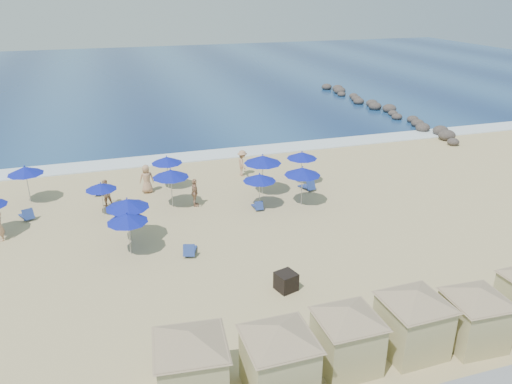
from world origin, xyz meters
TOP-DOWN VIEW (x-y plane):
  - ground at (0.00, 0.00)m, footprint 160.00×160.00m
  - ocean at (0.00, 55.00)m, footprint 160.00×80.00m
  - surf_line at (0.00, 15.50)m, footprint 160.00×2.50m
  - rock_jetty at (24.01, 24.90)m, footprint 2.56×26.66m
  - trash_bin at (2.17, -4.07)m, footprint 1.02×1.02m
  - cabana_0 at (-2.95, -9.04)m, footprint 4.64×4.64m
  - cabana_1 at (-0.20, -9.57)m, footprint 4.59×4.59m
  - cabana_2 at (2.47, -9.17)m, footprint 4.33×4.33m
  - cabana_3 at (5.11, -9.15)m, footprint 4.54×4.54m
  - cabana_4 at (7.51, -9.51)m, footprint 4.26×4.26m
  - umbrella_2 at (-9.53, 9.82)m, footprint 2.13×2.13m
  - umbrella_3 at (-4.12, 1.27)m, footprint 2.02×2.02m
  - umbrella_4 at (-5.23, 6.55)m, footprint 1.80×1.80m
  - umbrella_5 at (-1.21, 6.42)m, footprint 2.18×2.18m
  - umbrella_6 at (-4.00, 2.59)m, footprint 2.23×2.23m
  - umbrella_7 at (-1.00, 9.49)m, footprint 2.02×2.02m
  - umbrella_8 at (3.78, 4.68)m, footprint 1.99×1.99m
  - umbrella_9 at (7.73, 7.67)m, footprint 2.05×2.05m
  - umbrella_10 at (4.64, 6.68)m, footprint 2.39×2.39m
  - umbrella_11 at (6.39, 4.35)m, footprint 2.21×2.21m
  - beach_chair_1 at (-9.49, 7.26)m, footprint 1.03×1.46m
  - beach_chair_2 at (-5.45, 9.88)m, footprint 0.71×1.33m
  - beach_chair_3 at (-1.30, 0.34)m, footprint 0.92×1.40m
  - beach_chair_4 at (3.62, 4.52)m, footprint 0.54×1.13m
  - beach_chair_5 at (7.73, 6.48)m, footprint 0.83×1.41m
  - beachgoer_0 at (-10.49, 4.85)m, footprint 0.47×0.64m
  - beachgoer_1 at (-5.05, 7.88)m, footprint 0.98×0.88m
  - beachgoer_2 at (0.13, 6.13)m, footprint 0.58×1.08m
  - beachgoer_3 at (4.36, 10.35)m, footprint 0.74×1.23m
  - beachgoer_4 at (-2.41, 9.22)m, footprint 0.92×0.60m

SIDE VIEW (x-z plane):
  - ground at x=0.00m, z-range 0.00..0.00m
  - ocean at x=0.00m, z-range 0.00..0.06m
  - surf_line at x=0.00m, z-range 0.00..0.08m
  - beach_chair_4 at x=3.62m, z-range -0.09..0.52m
  - beach_chair_2 at x=-5.45m, z-range -0.11..0.59m
  - beach_chair_3 at x=-1.30m, z-range -0.11..0.60m
  - beach_chair_5 at x=7.73m, z-range -0.11..0.62m
  - beach_chair_1 at x=-9.49m, z-range -0.11..0.62m
  - rock_jetty at x=24.01m, z-range -0.12..0.84m
  - trash_bin at x=2.17m, z-range 0.00..0.83m
  - beachgoer_0 at x=-10.49m, z-range 0.00..1.61m
  - beachgoer_1 at x=-5.05m, z-range 0.00..1.67m
  - beachgoer_2 at x=0.13m, z-range 0.00..1.75m
  - beachgoer_3 at x=4.36m, z-range 0.00..1.86m
  - beachgoer_4 at x=-2.41m, z-range 0.00..1.88m
  - cabana_4 at x=7.51m, z-range 0.19..2.87m
  - cabana_2 at x=2.47m, z-range 0.20..2.91m
  - cabana_3 at x=5.11m, z-range 0.21..3.06m
  - cabana_1 at x=-0.20m, z-range 0.21..3.09m
  - cabana_0 at x=-2.95m, z-range 0.21..3.14m
  - umbrella_4 at x=-5.23m, z-range 0.75..2.80m
  - umbrella_8 at x=3.78m, z-range 0.83..3.09m
  - umbrella_7 at x=-1.00m, z-range 0.85..3.15m
  - umbrella_3 at x=-4.12m, z-range 0.85..3.15m
  - umbrella_9 at x=7.73m, z-range 0.85..3.18m
  - umbrella_2 at x=-9.53m, z-range 0.89..3.31m
  - umbrella_5 at x=-1.21m, z-range 0.91..3.40m
  - umbrella_11 at x=6.39m, z-range 0.92..3.43m
  - umbrella_6 at x=-4.00m, z-range 0.93..3.47m
  - umbrella_10 at x=4.64m, z-range 1.00..3.72m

